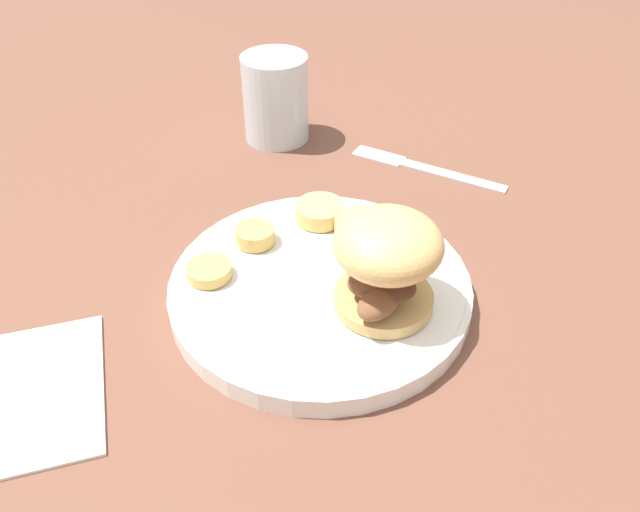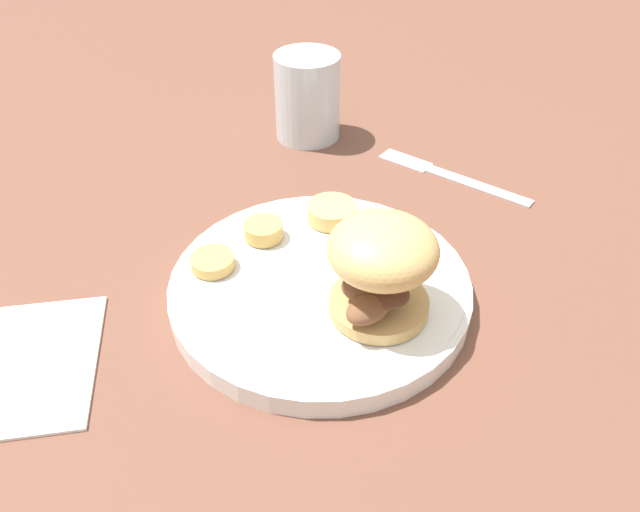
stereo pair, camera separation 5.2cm
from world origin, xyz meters
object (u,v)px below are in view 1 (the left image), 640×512
dinner_plate (320,287)px  drinking_glass (276,98)px  fork (425,167)px  sandwich (384,260)px

dinner_plate → drinking_glass: bearing=-3.4°
fork → dinner_plate: bearing=137.1°
sandwich → drinking_glass: 0.34m
fork → drinking_glass: 0.20m
sandwich → drinking_glass: sandwich is taller
dinner_plate → drinking_glass: 0.30m
dinner_plate → fork: bearing=-42.9°
sandwich → fork: bearing=-29.7°
dinner_plate → drinking_glass: (0.30, -0.02, 0.04)m
sandwich → fork: 0.26m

